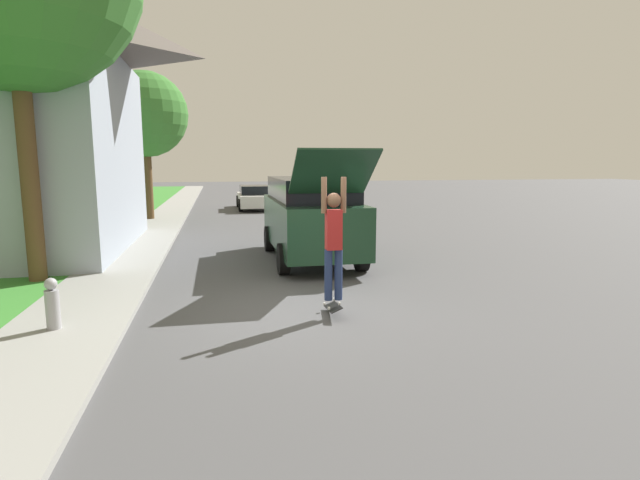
{
  "coord_description": "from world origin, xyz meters",
  "views": [
    {
      "loc": [
        -1.29,
        -8.29,
        2.54
      ],
      "look_at": [
        0.64,
        1.08,
        1.05
      ],
      "focal_mm": 28.0,
      "sensor_mm": 36.0,
      "label": 1
    }
  ],
  "objects_px": {
    "car_down_street": "(254,197)",
    "skateboard": "(333,307)",
    "lawn_tree_far": "(145,115)",
    "suv_parked": "(310,215)",
    "skateboarder": "(334,237)",
    "fire_hydrant": "(52,304)"
  },
  "relations": [
    {
      "from": "car_down_street",
      "to": "skateboard",
      "type": "height_order",
      "value": "car_down_street"
    },
    {
      "from": "car_down_street",
      "to": "skateboard",
      "type": "relative_size",
      "value": 5.97
    },
    {
      "from": "skateboarder",
      "to": "fire_hydrant",
      "type": "distance_m",
      "value": 4.35
    },
    {
      "from": "fire_hydrant",
      "to": "suv_parked",
      "type": "bearing_deg",
      "value": 45.78
    },
    {
      "from": "car_down_street",
      "to": "skateboarder",
      "type": "height_order",
      "value": "skateboarder"
    },
    {
      "from": "suv_parked",
      "to": "fire_hydrant",
      "type": "xyz_separation_m",
      "value": [
        -4.79,
        -4.92,
        -0.71
      ]
    },
    {
      "from": "car_down_street",
      "to": "suv_parked",
      "type": "bearing_deg",
      "value": -88.63
    },
    {
      "from": "lawn_tree_far",
      "to": "skateboard",
      "type": "height_order",
      "value": "lawn_tree_far"
    },
    {
      "from": "suv_parked",
      "to": "car_down_street",
      "type": "relative_size",
      "value": 1.27
    },
    {
      "from": "lawn_tree_far",
      "to": "fire_hydrant",
      "type": "height_order",
      "value": "lawn_tree_far"
    },
    {
      "from": "suv_parked",
      "to": "skateboarder",
      "type": "height_order",
      "value": "suv_parked"
    },
    {
      "from": "car_down_street",
      "to": "fire_hydrant",
      "type": "bearing_deg",
      "value": -102.58
    },
    {
      "from": "skateboarder",
      "to": "fire_hydrant",
      "type": "height_order",
      "value": "skateboarder"
    },
    {
      "from": "skateboard",
      "to": "lawn_tree_far",
      "type": "bearing_deg",
      "value": 107.57
    },
    {
      "from": "skateboard",
      "to": "suv_parked",
      "type": "bearing_deg",
      "value": 83.84
    },
    {
      "from": "skateboard",
      "to": "car_down_street",
      "type": "bearing_deg",
      "value": 89.52
    },
    {
      "from": "lawn_tree_far",
      "to": "car_down_street",
      "type": "distance_m",
      "value": 7.87
    },
    {
      "from": "suv_parked",
      "to": "car_down_street",
      "type": "height_order",
      "value": "suv_parked"
    },
    {
      "from": "skateboarder",
      "to": "skateboard",
      "type": "bearing_deg",
      "value": 82.45
    },
    {
      "from": "fire_hydrant",
      "to": "skateboard",
      "type": "bearing_deg",
      "value": 1.28
    },
    {
      "from": "suv_parked",
      "to": "fire_hydrant",
      "type": "height_order",
      "value": "suv_parked"
    },
    {
      "from": "skateboard",
      "to": "fire_hydrant",
      "type": "relative_size",
      "value": 0.99
    }
  ]
}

